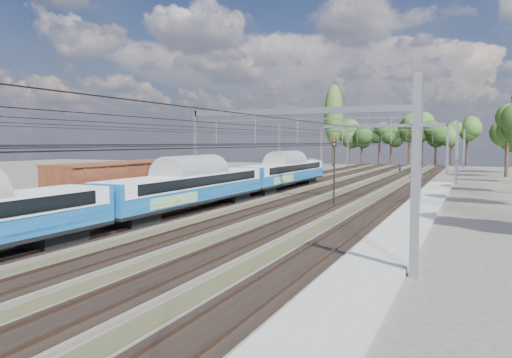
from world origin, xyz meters
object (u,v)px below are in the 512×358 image
at_px(freight_boxcar, 130,183).
at_px(worker, 400,169).
at_px(signal_far, 420,160).
at_px(signal_near, 334,164).
at_px(emu_train, 188,181).

height_order(freight_boxcar, worker, freight_boxcar).
bearing_deg(signal_far, freight_boxcar, -135.96).
relative_size(worker, signal_near, 0.27).
bearing_deg(worker, emu_train, 160.74).
distance_m(signal_near, signal_far, 26.15).
height_order(emu_train, signal_far, signal_far).
distance_m(worker, signal_far, 28.17).
height_order(signal_near, signal_far, signal_near).
bearing_deg(freight_boxcar, emu_train, 17.79).
relative_size(worker, signal_far, 0.30).
relative_size(emu_train, freight_boxcar, 4.19).
bearing_deg(worker, freight_boxcar, 156.89).
xyz_separation_m(signal_near, signal_far, (4.51, 25.75, -0.37)).
bearing_deg(signal_near, signal_far, 61.19).
bearing_deg(signal_far, emu_train, -130.77).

